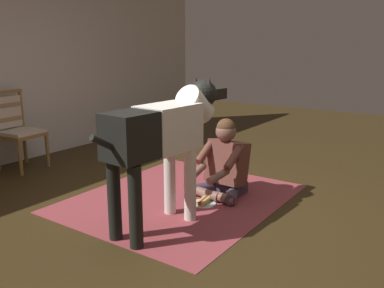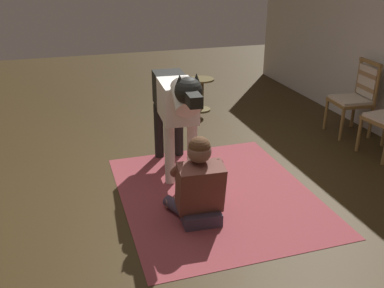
# 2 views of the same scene
# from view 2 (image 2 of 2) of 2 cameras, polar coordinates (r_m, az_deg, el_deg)

# --- Properties ---
(ground_plane) EXTENTS (13.97, 13.97, 0.00)m
(ground_plane) POSITION_cam_2_polar(r_m,az_deg,el_deg) (4.51, -1.54, -5.54)
(ground_plane) COLOR #352712
(area_rug) EXTENTS (2.21, 1.87, 0.01)m
(area_rug) POSITION_cam_2_polar(r_m,az_deg,el_deg) (4.36, 3.25, -6.59)
(area_rug) COLOR brown
(area_rug) RESTS_ON ground
(dining_chair_left_of_pair) EXTENTS (0.50, 0.50, 0.98)m
(dining_chair_left_of_pair) POSITION_cam_2_polar(r_m,az_deg,el_deg) (6.07, 21.11, 6.18)
(dining_chair_left_of_pair) COLOR olive
(dining_chair_left_of_pair) RESTS_ON ground
(person_sitting_on_floor) EXTENTS (0.66, 0.58, 0.81)m
(person_sitting_on_floor) POSITION_cam_2_polar(r_m,az_deg,el_deg) (3.82, 0.89, -5.58)
(person_sitting_on_floor) COLOR #41374A
(person_sitting_on_floor) RESTS_ON ground
(large_dog) EXTENTS (1.61, 0.39, 1.25)m
(large_dog) POSITION_cam_2_polar(r_m,az_deg,el_deg) (4.45, -2.08, 5.49)
(large_dog) COLOR silver
(large_dog) RESTS_ON ground
(hot_dog_on_plate) EXTENTS (0.25, 0.25, 0.06)m
(hot_dog_on_plate) POSITION_cam_2_polar(r_m,az_deg,el_deg) (4.27, -0.36, -6.88)
(hot_dog_on_plate) COLOR silver
(hot_dog_on_plate) RESTS_ON ground
(round_side_table) EXTENTS (0.38, 0.38, 0.51)m
(round_side_table) POSITION_cam_2_polar(r_m,az_deg,el_deg) (6.64, 1.26, 6.97)
(round_side_table) COLOR brown
(round_side_table) RESTS_ON ground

